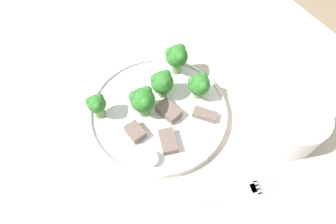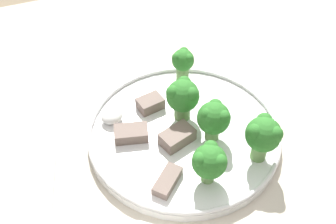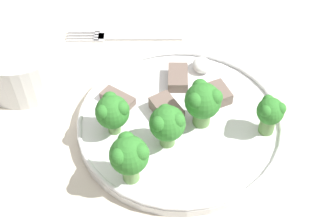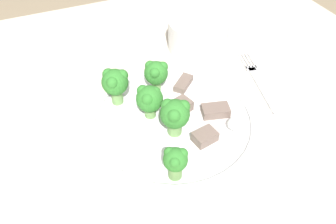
% 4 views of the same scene
% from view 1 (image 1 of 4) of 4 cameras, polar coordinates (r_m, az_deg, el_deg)
% --- Properties ---
extents(ground_plane, '(8.00, 8.00, 0.00)m').
position_cam_1_polar(ground_plane, '(1.26, -0.76, -18.41)').
color(ground_plane, '#9E896B').
extents(table, '(1.11, 0.95, 0.78)m').
position_cam_1_polar(table, '(0.63, -1.44, -3.82)').
color(table, beige).
rests_on(table, ground_plane).
extents(dinner_plate, '(0.27, 0.27, 0.02)m').
position_cam_1_polar(dinner_plate, '(0.51, -2.09, 0.23)').
color(dinner_plate, white).
rests_on(dinner_plate, table).
extents(fork, '(0.06, 0.18, 0.00)m').
position_cam_1_polar(fork, '(0.47, 13.70, -16.99)').
color(fork, silver).
rests_on(fork, table).
extents(cream_bowl, '(0.13, 0.13, 0.07)m').
position_cam_1_polar(cream_bowl, '(0.52, 24.60, -1.97)').
color(cream_bowl, white).
rests_on(cream_bowl, table).
extents(broccoli_floret_near_rim_left, '(0.05, 0.05, 0.06)m').
position_cam_1_polar(broccoli_floret_near_rim_left, '(0.48, -5.54, 2.57)').
color(broccoli_floret_near_rim_left, '#709E56').
rests_on(broccoli_floret_near_rim_left, dinner_plate).
extents(broccoli_floret_center_left, '(0.05, 0.05, 0.07)m').
position_cam_1_polar(broccoli_floret_center_left, '(0.54, 1.92, 11.95)').
color(broccoli_floret_center_left, '#709E56').
rests_on(broccoli_floret_center_left, dinner_plate).
extents(broccoli_floret_back_left, '(0.04, 0.03, 0.05)m').
position_cam_1_polar(broccoli_floret_back_left, '(0.49, -15.23, 1.57)').
color(broccoli_floret_back_left, '#709E56').
rests_on(broccoli_floret_back_left, dinner_plate).
extents(broccoli_floret_front_left, '(0.04, 0.04, 0.06)m').
position_cam_1_polar(broccoli_floret_front_left, '(0.51, 6.79, 6.01)').
color(broccoli_floret_front_left, '#709E56').
rests_on(broccoli_floret_front_left, dinner_plate).
extents(broccoli_floret_center_back, '(0.05, 0.04, 0.06)m').
position_cam_1_polar(broccoli_floret_center_back, '(0.50, -1.29, 6.45)').
color(broccoli_floret_center_back, '#709E56').
rests_on(broccoli_floret_center_back, dinner_plate).
extents(meat_slice_front_slice, '(0.05, 0.04, 0.02)m').
position_cam_1_polar(meat_slice_front_slice, '(0.47, 0.05, -6.36)').
color(meat_slice_front_slice, '#756056').
rests_on(meat_slice_front_slice, dinner_plate).
extents(meat_slice_middle_slice, '(0.05, 0.04, 0.02)m').
position_cam_1_polar(meat_slice_middle_slice, '(0.50, 0.40, 0.32)').
color(meat_slice_middle_slice, '#756056').
rests_on(meat_slice_middle_slice, dinner_plate).
extents(meat_slice_rear_slice, '(0.05, 0.05, 0.01)m').
position_cam_1_polar(meat_slice_rear_slice, '(0.50, 8.09, -0.56)').
color(meat_slice_rear_slice, '#756056').
rests_on(meat_slice_rear_slice, dinner_plate).
extents(meat_slice_edge_slice, '(0.04, 0.03, 0.02)m').
position_cam_1_polar(meat_slice_edge_slice, '(0.48, -7.16, -4.32)').
color(meat_slice_edge_slice, '#756056').
rests_on(meat_slice_edge_slice, dinner_plate).
extents(sauce_dollop, '(0.03, 0.03, 0.02)m').
position_cam_1_polar(sauce_dollop, '(0.46, -3.55, -9.99)').
color(sauce_dollop, white).
rests_on(sauce_dollop, dinner_plate).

